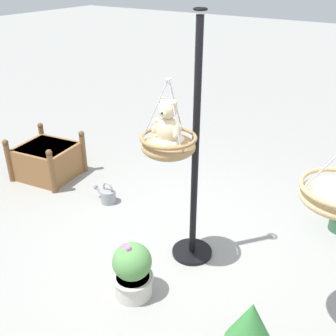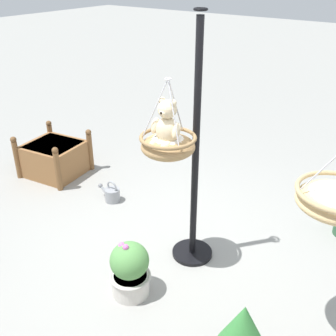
{
  "view_description": "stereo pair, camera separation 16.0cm",
  "coord_description": "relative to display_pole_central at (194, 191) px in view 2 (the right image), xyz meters",
  "views": [
    {
      "loc": [
        -1.97,
        2.97,
        2.91
      ],
      "look_at": [
        -0.04,
        0.05,
        1.09
      ],
      "focal_mm": 42.96,
      "sensor_mm": 36.0,
      "label": 1
    },
    {
      "loc": [
        -2.1,
        2.88,
        2.91
      ],
      "look_at": [
        -0.04,
        0.05,
        1.09
      ],
      "focal_mm": 42.96,
      "sensor_mm": 36.0,
      "label": 2
    }
  ],
  "objects": [
    {
      "name": "ground_plane",
      "position": [
        0.24,
        0.13,
        -0.81
      ],
      "size": [
        40.0,
        40.0,
        0.0
      ],
      "primitive_type": "plane",
      "color": "gray"
    },
    {
      "name": "display_pole_central",
      "position": [
        0.0,
        0.0,
        0.0
      ],
      "size": [
        0.44,
        0.44,
        2.56
      ],
      "color": "black",
      "rests_on": "ground"
    },
    {
      "name": "hanging_basket_with_teddy",
      "position": [
        0.15,
        0.25,
        0.57
      ],
      "size": [
        0.54,
        0.54,
        0.74
      ],
      "color": "#A37F51"
    },
    {
      "name": "teddy_bear",
      "position": [
        0.15,
        0.27,
        0.77
      ],
      "size": [
        0.31,
        0.27,
        0.45
      ],
      "color": "beige"
    },
    {
      "name": "wooden_planter_box",
      "position": [
        2.73,
        -0.38,
        -0.54
      ],
      "size": [
        0.96,
        0.92,
        0.66
      ],
      "color": "olive",
      "rests_on": "ground"
    },
    {
      "name": "potted_plant_fern_front",
      "position": [
        0.17,
        0.84,
        -0.52
      ],
      "size": [
        0.4,
        0.4,
        0.61
      ],
      "color": "beige",
      "rests_on": "ground"
    },
    {
      "name": "watering_can",
      "position": [
        1.49,
        -0.3,
        -0.71
      ],
      "size": [
        0.35,
        0.2,
        0.3
      ],
      "color": "gray",
      "rests_on": "ground"
    }
  ]
}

